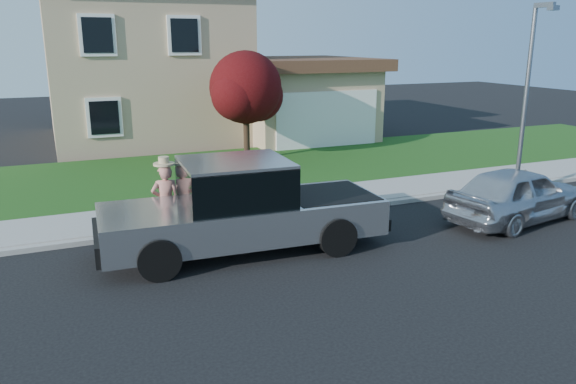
% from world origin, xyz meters
% --- Properties ---
extents(ground, '(80.00, 80.00, 0.00)m').
position_xyz_m(ground, '(0.00, 0.00, 0.00)').
color(ground, black).
rests_on(ground, ground).
extents(curb, '(40.00, 0.20, 0.12)m').
position_xyz_m(curb, '(1.00, 2.90, 0.06)').
color(curb, gray).
rests_on(curb, ground).
extents(sidewalk, '(40.00, 2.00, 0.15)m').
position_xyz_m(sidewalk, '(1.00, 4.00, 0.07)').
color(sidewalk, gray).
rests_on(sidewalk, ground).
extents(lawn, '(40.00, 7.00, 0.10)m').
position_xyz_m(lawn, '(1.00, 8.50, 0.05)').
color(lawn, '#154212').
rests_on(lawn, ground).
extents(house, '(14.00, 11.30, 6.85)m').
position_xyz_m(house, '(1.31, 16.38, 3.17)').
color(house, tan).
rests_on(house, ground).
extents(pickup_truck, '(6.22, 2.52, 2.01)m').
position_xyz_m(pickup_truck, '(-0.53, 1.17, 0.94)').
color(pickup_truck, black).
rests_on(pickup_truck, ground).
extents(woman, '(0.70, 0.52, 1.94)m').
position_xyz_m(woman, '(-1.88, 2.51, 0.92)').
color(woman, '#B97365').
rests_on(woman, ground).
extents(sedan, '(4.36, 2.35, 1.41)m').
position_xyz_m(sedan, '(6.50, 0.41, 0.70)').
color(sedan, '#B9BBC1').
rests_on(sedan, ground).
extents(ornamental_tree, '(2.90, 2.62, 3.99)m').
position_xyz_m(ornamental_tree, '(2.57, 9.72, 2.65)').
color(ornamental_tree, black).
rests_on(ornamental_tree, lawn).
extents(trash_bin, '(0.94, 1.00, 1.14)m').
position_xyz_m(trash_bin, '(0.70, 3.62, 0.73)').
color(trash_bin, '#0F391F').
rests_on(trash_bin, sidewalk).
extents(street_lamp, '(0.29, 0.70, 5.39)m').
position_xyz_m(street_lamp, '(8.18, 2.08, 3.07)').
color(street_lamp, slate).
rests_on(street_lamp, ground).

